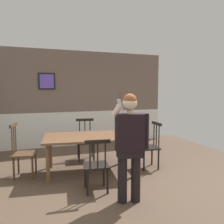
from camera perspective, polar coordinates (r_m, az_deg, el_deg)
ground_plane at (r=4.22m, az=0.69°, el=-17.77°), size 7.13×7.13×0.00m
room_back_partition at (r=7.01m, az=-8.73°, el=2.89°), size 5.53×0.17×2.82m
dining_table at (r=4.68m, az=-5.51°, el=-6.78°), size 1.93×1.31×0.75m
chair_near_window at (r=5.03m, az=9.37°, el=-8.35°), size 0.44×0.44×0.98m
chair_by_doorway at (r=4.76m, az=-21.28°, el=-9.25°), size 0.49×0.49×1.04m
chair_at_table_head at (r=5.62m, az=-6.56°, el=-6.96°), size 0.49×0.49×0.97m
chair_opposite_corner at (r=3.86m, az=-3.90°, el=-13.00°), size 0.45×0.45×0.89m
person_figure at (r=3.40m, az=4.43°, el=-7.21°), size 0.56×0.30×1.62m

